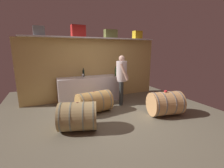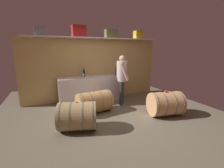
% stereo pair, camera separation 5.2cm
% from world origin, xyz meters
% --- Properties ---
extents(ground_plane, '(5.97, 7.34, 0.02)m').
position_xyz_m(ground_plane, '(0.00, 0.52, -0.01)').
color(ground_plane, '#665F4C').
extents(back_wall_panel, '(4.77, 0.10, 2.07)m').
position_xyz_m(back_wall_panel, '(0.00, 2.07, 1.04)').
color(back_wall_panel, tan).
rests_on(back_wall_panel, ground).
extents(high_shelf_board, '(4.39, 0.40, 0.03)m').
position_xyz_m(high_shelf_board, '(0.00, 1.92, 2.09)').
color(high_shelf_board, silver).
rests_on(high_shelf_board, back_wall_panel).
extents(toolcase_grey, '(0.31, 0.28, 0.26)m').
position_xyz_m(toolcase_grey, '(-1.64, 1.92, 2.23)').
color(toolcase_grey, gray).
rests_on(toolcase_grey, high_shelf_board).
extents(toolcase_red, '(0.45, 0.26, 0.36)m').
position_xyz_m(toolcase_red, '(-0.52, 1.92, 2.28)').
color(toolcase_red, red).
rests_on(toolcase_red, high_shelf_board).
extents(toolcase_olive, '(0.43, 0.22, 0.28)m').
position_xyz_m(toolcase_olive, '(0.58, 1.92, 2.24)').
color(toolcase_olive, olive).
rests_on(toolcase_olive, high_shelf_board).
extents(toolcase_yellow, '(0.32, 0.23, 0.28)m').
position_xyz_m(toolcase_yellow, '(1.65, 1.92, 2.24)').
color(toolcase_yellow, yellow).
rests_on(toolcase_yellow, high_shelf_board).
extents(work_cabinet, '(1.99, 0.53, 0.84)m').
position_xyz_m(work_cabinet, '(-0.28, 1.74, 0.42)').
color(work_cabinet, white).
rests_on(work_cabinet, ground).
extents(wine_bottle_dark, '(0.06, 0.06, 0.28)m').
position_xyz_m(wine_bottle_dark, '(-0.42, 1.88, 0.97)').
color(wine_bottle_dark, black).
rests_on(wine_bottle_dark, work_cabinet).
extents(wine_bottle_green, '(0.07, 0.07, 0.32)m').
position_xyz_m(wine_bottle_green, '(0.61, 1.55, 0.99)').
color(wine_bottle_green, '#31572E').
rests_on(wine_bottle_green, work_cabinet).
extents(wine_glass, '(0.07, 0.07, 0.14)m').
position_xyz_m(wine_glass, '(-0.51, 1.58, 0.94)').
color(wine_glass, white).
rests_on(wine_glass, work_cabinet).
extents(wine_barrel_near, '(0.93, 0.77, 0.64)m').
position_xyz_m(wine_barrel_near, '(1.27, -0.13, 0.32)').
color(wine_barrel_near, tan).
rests_on(wine_barrel_near, ground).
extents(wine_barrel_far, '(0.94, 0.83, 0.63)m').
position_xyz_m(wine_barrel_far, '(-1.02, 0.01, 0.31)').
color(wine_barrel_far, '#9F8353').
rests_on(wine_barrel_far, ground).
extents(wine_barrel_flank, '(1.00, 0.71, 0.60)m').
position_xyz_m(wine_barrel_flank, '(-0.41, 0.79, 0.30)').
color(wine_barrel_flank, tan).
rests_on(wine_barrel_flank, ground).
extents(tasting_cup, '(0.07, 0.07, 0.04)m').
position_xyz_m(tasting_cup, '(1.26, -0.13, 0.66)').
color(tasting_cup, red).
rests_on(tasting_cup, wine_barrel_near).
extents(winemaker_pouring, '(0.47, 0.52, 1.54)m').
position_xyz_m(winemaker_pouring, '(0.61, 1.12, 0.95)').
color(winemaker_pouring, '#2F3333').
rests_on(winemaker_pouring, ground).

